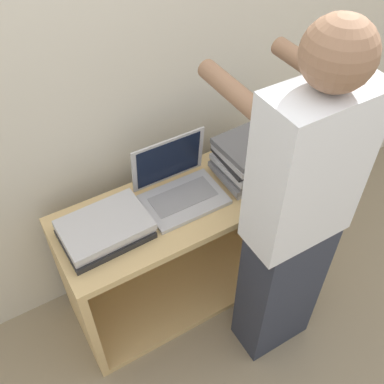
{
  "coord_description": "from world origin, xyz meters",
  "views": [
    {
      "loc": [
        -0.67,
        -0.97,
        2.19
      ],
      "look_at": [
        0.0,
        0.16,
        0.84
      ],
      "focal_mm": 42.0,
      "sensor_mm": 36.0,
      "label": 1
    }
  ],
  "objects_px": {
    "laptop_open": "(179,187)",
    "laptop_stack_right": "(256,156)",
    "laptop_stack_left": "(105,229)",
    "person": "(294,224)"
  },
  "relations": [
    {
      "from": "laptop_open",
      "to": "laptop_stack_left",
      "type": "xyz_separation_m",
      "value": [
        -0.38,
        -0.05,
        -0.01
      ]
    },
    {
      "from": "laptop_stack_right",
      "to": "person",
      "type": "relative_size",
      "value": 0.22
    },
    {
      "from": "laptop_stack_right",
      "to": "person",
      "type": "height_order",
      "value": "person"
    },
    {
      "from": "laptop_open",
      "to": "laptop_stack_right",
      "type": "bearing_deg",
      "value": -7.06
    },
    {
      "from": "laptop_stack_left",
      "to": "laptop_stack_right",
      "type": "xyz_separation_m",
      "value": [
        0.76,
        0.0,
        0.06
      ]
    },
    {
      "from": "laptop_open",
      "to": "laptop_stack_right",
      "type": "distance_m",
      "value": 0.39
    },
    {
      "from": "laptop_stack_left",
      "to": "laptop_stack_right",
      "type": "relative_size",
      "value": 0.98
    },
    {
      "from": "laptop_open",
      "to": "laptop_stack_right",
      "type": "xyz_separation_m",
      "value": [
        0.39,
        -0.05,
        0.04
      ]
    },
    {
      "from": "laptop_open",
      "to": "person",
      "type": "height_order",
      "value": "person"
    },
    {
      "from": "laptop_stack_left",
      "to": "laptop_open",
      "type": "bearing_deg",
      "value": 7.23
    }
  ]
}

